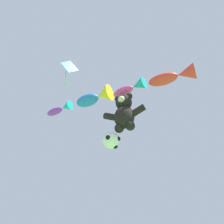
# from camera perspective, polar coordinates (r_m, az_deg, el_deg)

# --- Properties ---
(teddy_bear_kite) EXTENTS (2.42, 1.07, 2.46)m
(teddy_bear_kite) POSITION_cam_1_polar(r_m,az_deg,el_deg) (13.57, 2.77, -0.08)
(teddy_bear_kite) COLOR black
(soccer_ball_kite) EXTENTS (0.97, 0.96, 0.89)m
(soccer_ball_kite) POSITION_cam_1_polar(r_m,az_deg,el_deg) (12.98, -0.23, -6.48)
(soccer_ball_kite) COLOR white
(fish_kite_crimson) EXTENTS (2.46, 0.89, 0.87)m
(fish_kite_crimson) POSITION_cam_1_polar(r_m,az_deg,el_deg) (13.62, 14.10, 7.94)
(fish_kite_crimson) COLOR red
(fish_kite_magenta) EXTENTS (2.17, 1.09, 0.73)m
(fish_kite_magenta) POSITION_cam_1_polar(r_m,az_deg,el_deg) (14.64, 4.30, 5.42)
(fish_kite_magenta) COLOR #E53F9E
(fish_kite_cobalt) EXTENTS (2.54, 1.26, 1.07)m
(fish_kite_cobalt) POSITION_cam_1_polar(r_m,az_deg,el_deg) (15.79, -3.78, 3.33)
(fish_kite_cobalt) COLOR blue
(fish_kite_violet) EXTENTS (2.09, 0.95, 0.65)m
(fish_kite_violet) POSITION_cam_1_polar(r_m,az_deg,el_deg) (17.18, -11.71, 0.65)
(fish_kite_violet) COLOR purple
(diamond_kite) EXTENTS (0.85, 1.06, 2.59)m
(diamond_kite) POSITION_cam_1_polar(r_m,az_deg,el_deg) (17.20, -9.70, 9.88)
(diamond_kite) COLOR blue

